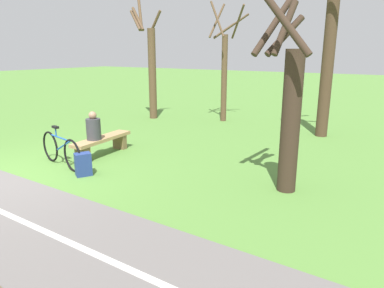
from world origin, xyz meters
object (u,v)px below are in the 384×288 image
tree_mid_field (289,106)px  person_seated (93,128)px  bench (102,143)px  backpack (83,164)px  bicycle (61,150)px  tree_by_path (224,68)px  tree_far_right (328,51)px  tree_far_left (151,66)px

tree_mid_field → person_seated: bearing=-83.3°
tree_mid_field → bench: bearing=-86.6°
person_seated → backpack: person_seated is taller
bicycle → tree_by_path: size_ratio=0.42×
bench → tree_mid_field: bearing=87.1°
person_seated → bicycle: (0.85, -0.12, -0.36)m
tree_far_right → tree_far_left: 6.16m
bicycle → tree_by_path: 6.87m
bicycle → tree_mid_field: bearing=27.8°
backpack → bicycle: bearing=-98.7°
bench → tree_far_left: size_ratio=0.40×
bicycle → backpack: bicycle is taller
tree_far_left → person_seated: bearing=24.7°
bench → tree_by_path: bearing=170.3°
bicycle → tree_far_right: tree_far_right is taller
person_seated → tree_far_right: bearing=137.2°
person_seated → backpack: bearing=31.3°
person_seated → tree_by_path: size_ratio=0.16×
bench → bicycle: 1.12m
person_seated → tree_far_left: tree_far_left is taller
tree_by_path → tree_far_left: size_ratio=0.92×
tree_by_path → bicycle: bearing=-3.7°
person_seated → bicycle: person_seated is taller
tree_mid_field → tree_far_right: bearing=-173.7°
tree_mid_field → tree_by_path: 6.74m
tree_by_path → person_seated: bearing=-3.0°
bicycle → tree_mid_field: (-1.38, 4.57, 1.18)m
bench → tree_by_path: 5.81m
backpack → tree_far_right: size_ratio=0.09×
tree_by_path → tree_far_left: 2.72m
bench → tree_far_right: 6.75m
backpack → bench: bearing=-147.7°
backpack → person_seated: bearing=-142.5°
bench → tree_far_left: 5.26m
bench → person_seated: bearing=-0.0°
bicycle → tree_mid_field: size_ratio=0.48×
bicycle → tree_by_path: bearing=97.4°
person_seated → bench: bearing=180.0°
tree_by_path → tree_far_right: bearing=81.6°
person_seated → tree_far_right: 6.81m
bicycle → person_seated: bearing=92.9°
tree_far_right → tree_by_path: bearing=-98.4°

